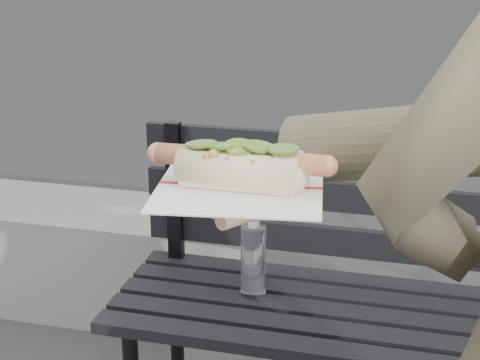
# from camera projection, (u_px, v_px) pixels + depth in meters

# --- Properties ---
(park_bench) EXTENTS (1.50, 0.44, 0.88)m
(park_bench) POSITION_uv_depth(u_px,v_px,m) (410.00, 289.00, 1.84)
(park_bench) COLOR black
(park_bench) RESTS_ON ground
(concrete_block) EXTENTS (1.20, 0.40, 0.40)m
(concrete_block) POSITION_uv_depth(u_px,v_px,m) (80.00, 255.00, 2.79)
(concrete_block) COLOR slate
(concrete_block) RESTS_ON ground
(held_hotdog) EXTENTS (0.64, 0.31, 0.20)m
(held_hotdog) POSITION_uv_depth(u_px,v_px,m) (423.00, 149.00, 0.85)
(held_hotdog) COLOR #4D4B33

